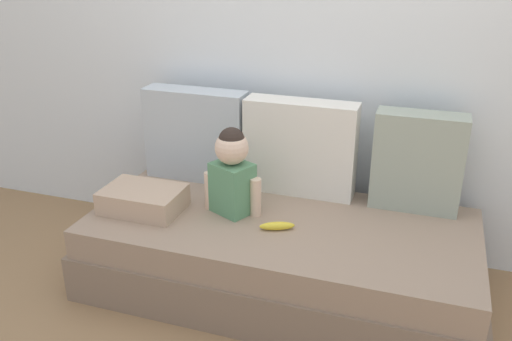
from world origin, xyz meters
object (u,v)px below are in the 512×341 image
banana (277,226)px  couch (280,255)px  toddler (232,170)px  throw_pillow_right (417,162)px  throw_pillow_center (300,148)px  folded_blanket (143,199)px  throw_pillow_left (196,135)px

banana → couch: bearing=96.0°
toddler → throw_pillow_right: bearing=21.6°
throw_pillow_center → banana: throw_pillow_center is taller
throw_pillow_center → toddler: bearing=-127.1°
couch → throw_pillow_right: size_ratio=3.88×
couch → throw_pillow_center: (0.00, 0.36, 0.46)m
banana → folded_blanket: 0.71m
toddler → banana: (0.27, -0.11, -0.21)m
couch → throw_pillow_left: 0.84m
folded_blanket → banana: bearing=1.3°
throw_pillow_right → folded_blanket: size_ratio=1.27×
throw_pillow_right → toddler: (-0.87, -0.34, -0.03)m
throw_pillow_left → throw_pillow_center: 0.61m
throw_pillow_left → folded_blanket: 0.52m
couch → throw_pillow_left: (-0.61, 0.36, 0.46)m
throw_pillow_left → throw_pillow_center: size_ratio=0.97×
throw_pillow_left → throw_pillow_center: bearing=0.0°
couch → folded_blanket: 0.76m
throw_pillow_right → throw_pillow_center: bearing=180.0°
throw_pillow_right → couch: bearing=-149.6°
toddler → folded_blanket: toddler is taller
toddler → throw_pillow_left: bearing=135.5°
couch → throw_pillow_center: size_ratio=3.28×
toddler → banana: bearing=-22.6°
throw_pillow_right → toddler: bearing=-158.4°
throw_pillow_right → banana: bearing=-142.7°
throw_pillow_right → folded_blanket: 1.41m
folded_blanket → couch: bearing=9.2°
folded_blanket → throw_pillow_left: bearing=78.8°
throw_pillow_center → folded_blanket: 0.87m
throw_pillow_left → banana: (0.62, -0.46, -0.24)m
throw_pillow_center → toddler: size_ratio=1.33×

